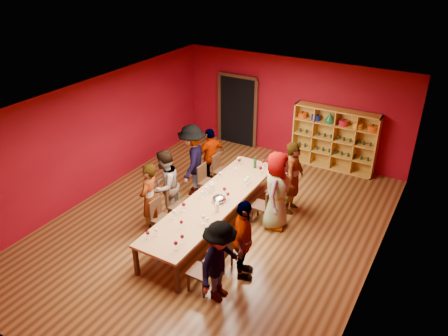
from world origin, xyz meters
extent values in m
cube|color=#4C2C14|center=(0.00, 0.00, -0.01)|extent=(7.10, 9.10, 0.02)
cube|color=maroon|center=(0.00, 4.51, 1.50)|extent=(7.10, 0.02, 3.00)
cube|color=maroon|center=(0.00, -4.51, 1.50)|extent=(7.10, 0.02, 3.00)
cube|color=maroon|center=(-3.51, 0.00, 1.50)|extent=(0.02, 9.10, 3.00)
cube|color=maroon|center=(3.51, 0.00, 1.50)|extent=(0.02, 9.10, 3.00)
cube|color=silver|center=(0.00, 0.00, 3.01)|extent=(7.10, 9.10, 0.02)
cube|color=#A77445|center=(0.00, 0.00, 0.72)|extent=(1.10, 4.50, 0.06)
cube|color=#321C10|center=(-0.49, -2.17, 0.34)|extent=(0.08, 0.08, 0.69)
cube|color=#321C10|center=(-0.49, 2.17, 0.34)|extent=(0.08, 0.08, 0.69)
cube|color=#321C10|center=(0.49, -2.17, 0.34)|extent=(0.08, 0.08, 0.69)
cube|color=#321C10|center=(0.49, 2.17, 0.34)|extent=(0.08, 0.08, 0.69)
cube|color=black|center=(-1.80, 4.44, 1.10)|extent=(1.20, 0.14, 2.20)
cube|color=#321C10|center=(-1.80, 4.37, 2.25)|extent=(1.32, 0.06, 0.10)
cube|color=#321C10|center=(-2.45, 4.37, 1.10)|extent=(0.10, 0.06, 2.20)
cube|color=#321C10|center=(-1.15, 4.37, 1.10)|extent=(0.10, 0.06, 2.20)
cube|color=#B68329|center=(0.22, 4.28, 0.90)|extent=(0.04, 0.40, 1.80)
cube|color=#B68329|center=(2.58, 4.28, 0.90)|extent=(0.04, 0.40, 1.80)
cube|color=#B68329|center=(1.40, 4.28, 1.78)|extent=(2.40, 0.40, 0.04)
cube|color=#B68329|center=(1.40, 4.28, 0.02)|extent=(2.40, 0.40, 0.04)
cube|color=#B68329|center=(1.40, 4.47, 0.90)|extent=(2.40, 0.02, 1.80)
cube|color=#B68329|center=(1.40, 4.28, 0.45)|extent=(2.36, 0.38, 0.03)
cube|color=#B68329|center=(1.40, 4.28, 0.90)|extent=(2.36, 0.38, 0.03)
cube|color=#B68329|center=(1.40, 4.28, 1.35)|extent=(2.36, 0.38, 0.03)
cube|color=#B68329|center=(0.80, 4.28, 0.90)|extent=(0.03, 0.38, 1.76)
cube|color=#B68329|center=(1.40, 4.28, 0.90)|extent=(0.03, 0.38, 1.76)
cube|color=#B68329|center=(2.00, 4.28, 0.90)|extent=(0.03, 0.38, 1.76)
cylinder|color=#D2470C|center=(0.40, 4.28, 1.44)|extent=(0.26, 0.26, 0.15)
sphere|color=black|center=(0.40, 4.28, 1.53)|extent=(0.05, 0.05, 0.05)
cylinder|color=navy|center=(0.80, 4.28, 1.44)|extent=(0.26, 0.26, 0.15)
sphere|color=black|center=(0.80, 4.28, 1.53)|extent=(0.05, 0.05, 0.05)
cylinder|color=#175E35|center=(1.20, 4.28, 1.41)|extent=(0.26, 0.26, 0.08)
cone|color=#175E35|center=(1.20, 4.28, 1.56)|extent=(0.24, 0.24, 0.22)
cylinder|color=#B51421|center=(1.60, 4.28, 1.44)|extent=(0.26, 0.26, 0.15)
sphere|color=black|center=(1.60, 4.28, 1.53)|extent=(0.05, 0.05, 0.05)
cylinder|color=orange|center=(2.00, 4.28, 1.44)|extent=(0.26, 0.26, 0.15)
sphere|color=black|center=(2.00, 4.28, 1.53)|extent=(0.05, 0.05, 0.05)
cylinder|color=#D2470C|center=(2.40, 4.28, 1.44)|extent=(0.26, 0.26, 0.15)
sphere|color=black|center=(2.40, 4.28, 1.53)|extent=(0.05, 0.05, 0.05)
cylinder|color=black|center=(0.38, 4.28, 0.52)|extent=(0.07, 0.07, 0.10)
cylinder|color=black|center=(0.56, 4.28, 0.52)|extent=(0.07, 0.07, 0.10)
cylinder|color=black|center=(0.75, 4.28, 0.52)|extent=(0.07, 0.07, 0.10)
cylinder|color=black|center=(0.93, 4.28, 0.52)|extent=(0.07, 0.07, 0.10)
cylinder|color=black|center=(1.12, 4.28, 0.52)|extent=(0.07, 0.07, 0.10)
cylinder|color=black|center=(1.30, 4.28, 0.52)|extent=(0.07, 0.07, 0.10)
cylinder|color=black|center=(1.49, 4.28, 0.52)|extent=(0.07, 0.07, 0.10)
cylinder|color=black|center=(1.67, 4.28, 0.52)|extent=(0.07, 0.07, 0.10)
cylinder|color=black|center=(1.86, 4.28, 0.52)|extent=(0.07, 0.07, 0.10)
cylinder|color=black|center=(2.04, 4.28, 0.52)|extent=(0.07, 0.07, 0.10)
cylinder|color=black|center=(2.23, 4.28, 0.52)|extent=(0.07, 0.07, 0.10)
cylinder|color=black|center=(2.42, 4.28, 0.52)|extent=(0.07, 0.07, 0.10)
cylinder|color=black|center=(0.38, 4.28, 0.97)|extent=(0.07, 0.07, 0.10)
cylinder|color=black|center=(0.56, 4.28, 0.97)|extent=(0.07, 0.07, 0.10)
cylinder|color=black|center=(0.75, 4.28, 0.97)|extent=(0.07, 0.07, 0.10)
cylinder|color=black|center=(0.93, 4.28, 0.97)|extent=(0.07, 0.07, 0.10)
cylinder|color=black|center=(1.12, 4.28, 0.97)|extent=(0.07, 0.07, 0.10)
cylinder|color=black|center=(1.30, 4.28, 0.97)|extent=(0.07, 0.07, 0.10)
cylinder|color=black|center=(1.49, 4.28, 0.97)|extent=(0.07, 0.07, 0.10)
cylinder|color=black|center=(1.67, 4.28, 0.97)|extent=(0.07, 0.07, 0.10)
cylinder|color=black|center=(1.86, 4.28, 0.97)|extent=(0.07, 0.07, 0.10)
cylinder|color=black|center=(2.04, 4.28, 0.97)|extent=(0.07, 0.07, 0.10)
cylinder|color=black|center=(2.23, 4.28, 0.97)|extent=(0.07, 0.07, 0.10)
cylinder|color=black|center=(2.42, 4.28, 0.97)|extent=(0.07, 0.07, 0.10)
cube|color=#321C10|center=(-0.83, -0.84, 0.43)|extent=(0.42, 0.42, 0.04)
cube|color=#321C10|center=(-1.02, -0.84, 0.67)|extent=(0.04, 0.40, 0.44)
cube|color=#321C10|center=(-1.00, -1.01, 0.21)|extent=(0.04, 0.04, 0.41)
cube|color=#321C10|center=(-0.66, -1.01, 0.21)|extent=(0.04, 0.04, 0.41)
cube|color=#321C10|center=(-1.00, -0.67, 0.21)|extent=(0.04, 0.04, 0.41)
cube|color=#321C10|center=(-0.66, -0.67, 0.21)|extent=(0.04, 0.04, 0.41)
imported|color=#141938|center=(-1.17, -0.84, 0.86)|extent=(0.61, 0.73, 1.71)
cube|color=#321C10|center=(-0.83, -0.24, 0.43)|extent=(0.42, 0.42, 0.04)
cube|color=#321C10|center=(-1.02, -0.24, 0.67)|extent=(0.04, 0.40, 0.44)
cube|color=#321C10|center=(-1.00, -0.41, 0.21)|extent=(0.04, 0.04, 0.41)
cube|color=#321C10|center=(-0.66, -0.41, 0.21)|extent=(0.04, 0.04, 0.41)
cube|color=#321C10|center=(-1.00, -0.07, 0.21)|extent=(0.04, 0.04, 0.41)
cube|color=#321C10|center=(-0.66, -0.07, 0.21)|extent=(0.04, 0.04, 0.41)
imported|color=silver|center=(-1.20, -0.24, 0.88)|extent=(0.56, 0.90, 1.77)
cube|color=#321C10|center=(-0.83, 1.06, 0.43)|extent=(0.42, 0.42, 0.04)
cube|color=#321C10|center=(-1.02, 1.06, 0.67)|extent=(0.04, 0.40, 0.44)
cube|color=#321C10|center=(-1.00, 0.89, 0.21)|extent=(0.04, 0.04, 0.41)
cube|color=#321C10|center=(-0.66, 0.89, 0.21)|extent=(0.04, 0.04, 0.41)
cube|color=#321C10|center=(-1.00, 1.23, 0.21)|extent=(0.04, 0.04, 0.41)
cube|color=#321C10|center=(-0.66, 1.23, 0.21)|extent=(0.04, 0.04, 0.41)
imported|color=pink|center=(-1.30, 1.06, 0.95)|extent=(0.90, 1.32, 1.90)
cube|color=#321C10|center=(-0.83, 1.77, 0.43)|extent=(0.42, 0.42, 0.04)
cube|color=#321C10|center=(-1.02, 1.77, 0.67)|extent=(0.04, 0.40, 0.44)
cube|color=#321C10|center=(-1.00, 1.60, 0.21)|extent=(0.04, 0.04, 0.41)
cube|color=#321C10|center=(-0.66, 1.60, 0.21)|extent=(0.04, 0.04, 0.41)
cube|color=#321C10|center=(-1.00, 1.94, 0.21)|extent=(0.04, 0.04, 0.41)
cube|color=#321C10|center=(-0.66, 1.94, 0.21)|extent=(0.04, 0.04, 0.41)
imported|color=#CE8A8F|center=(-1.18, 1.77, 0.79)|extent=(0.77, 1.02, 1.58)
cube|color=#321C10|center=(0.83, -1.87, 0.43)|extent=(0.42, 0.42, 0.04)
cube|color=#321C10|center=(1.02, -1.87, 0.67)|extent=(0.04, 0.40, 0.44)
cube|color=#321C10|center=(0.66, -2.04, 0.21)|extent=(0.04, 0.04, 0.41)
cube|color=#321C10|center=(1.00, -2.04, 0.21)|extent=(0.04, 0.04, 0.41)
cube|color=#321C10|center=(0.66, -1.70, 0.21)|extent=(0.04, 0.04, 0.41)
cube|color=#321C10|center=(1.00, -1.70, 0.21)|extent=(0.04, 0.04, 0.41)
imported|color=#5278A9|center=(1.25, -1.87, 0.83)|extent=(0.48, 1.09, 1.67)
cube|color=#321C10|center=(0.83, -1.14, 0.43)|extent=(0.42, 0.42, 0.04)
cube|color=#321C10|center=(1.02, -1.14, 0.67)|extent=(0.04, 0.40, 0.44)
cube|color=#321C10|center=(0.66, -1.31, 0.21)|extent=(0.04, 0.04, 0.41)
cube|color=#321C10|center=(1.00, -1.31, 0.21)|extent=(0.04, 0.04, 0.41)
cube|color=#321C10|center=(0.66, -0.97, 0.21)|extent=(0.04, 0.04, 0.41)
cube|color=#321C10|center=(1.00, -0.97, 0.21)|extent=(0.04, 0.04, 0.41)
imported|color=#527DA8|center=(1.34, -1.14, 0.86)|extent=(0.82, 1.10, 1.72)
cube|color=#321C10|center=(0.83, 0.76, 0.43)|extent=(0.42, 0.42, 0.04)
cube|color=#321C10|center=(1.02, 0.76, 0.67)|extent=(0.04, 0.40, 0.44)
cube|color=#321C10|center=(0.66, 0.59, 0.21)|extent=(0.04, 0.04, 0.41)
cube|color=#321C10|center=(1.00, 0.59, 0.21)|extent=(0.04, 0.04, 0.41)
cube|color=#321C10|center=(0.66, 0.93, 0.21)|extent=(0.04, 0.04, 0.41)
cube|color=#321C10|center=(1.00, 0.93, 0.21)|extent=(0.04, 0.04, 0.41)
imported|color=beige|center=(1.17, 0.76, 0.94)|extent=(0.64, 0.98, 1.88)
cube|color=#321C10|center=(0.83, 1.57, 0.43)|extent=(0.42, 0.42, 0.04)
cube|color=#321C10|center=(1.02, 1.57, 0.67)|extent=(0.04, 0.40, 0.44)
cube|color=#321C10|center=(0.66, 1.40, 0.21)|extent=(0.04, 0.04, 0.41)
cube|color=#321C10|center=(1.00, 1.40, 0.21)|extent=(0.04, 0.04, 0.41)
cube|color=#321C10|center=(0.66, 1.74, 0.21)|extent=(0.04, 0.04, 0.41)
cube|color=#321C10|center=(1.00, 1.74, 0.21)|extent=(0.04, 0.04, 0.41)
imported|color=#16183D|center=(1.26, 1.57, 0.91)|extent=(0.55, 0.71, 1.82)
cylinder|color=white|center=(-0.28, -0.08, 0.75)|extent=(0.06, 0.06, 0.01)
cylinder|color=white|center=(-0.28, -0.08, 0.81)|extent=(0.01, 0.01, 0.10)
ellipsoid|color=white|center=(-0.28, -0.08, 0.89)|extent=(0.07, 0.07, 0.08)
cylinder|color=white|center=(0.37, 1.61, 0.75)|extent=(0.07, 0.07, 0.01)
cylinder|color=white|center=(0.37, 1.61, 0.82)|extent=(0.01, 0.01, 0.12)
ellipsoid|color=#4C0812|center=(0.37, 1.61, 0.92)|extent=(0.09, 0.09, 0.10)
cylinder|color=white|center=(0.26, 1.98, 0.75)|extent=(0.07, 0.07, 0.01)
cylinder|color=white|center=(0.26, 1.98, 0.82)|extent=(0.01, 0.01, 0.12)
ellipsoid|color=#4C0812|center=(0.26, 1.98, 0.92)|extent=(0.09, 0.09, 0.10)
cylinder|color=white|center=(0.33, 1.00, 0.75)|extent=(0.07, 0.07, 0.01)
cylinder|color=white|center=(0.33, 1.00, 0.82)|extent=(0.01, 0.01, 0.11)
ellipsoid|color=white|center=(0.33, 1.00, 0.91)|extent=(0.08, 0.08, 0.10)
cylinder|color=white|center=(0.38, -0.90, 0.75)|extent=(0.06, 0.06, 0.01)
cylinder|color=white|center=(0.38, -0.90, 0.81)|extent=(0.01, 0.01, 0.10)
ellipsoid|color=white|center=(0.38, -0.90, 0.89)|extent=(0.07, 0.07, 0.08)
cylinder|color=white|center=(0.34, 0.85, 0.75)|extent=(0.07, 0.07, 0.01)
cylinder|color=white|center=(0.34, 0.85, 0.82)|extent=(0.01, 0.01, 0.12)
ellipsoid|color=white|center=(0.34, 0.85, 0.91)|extent=(0.09, 0.09, 0.10)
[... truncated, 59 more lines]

